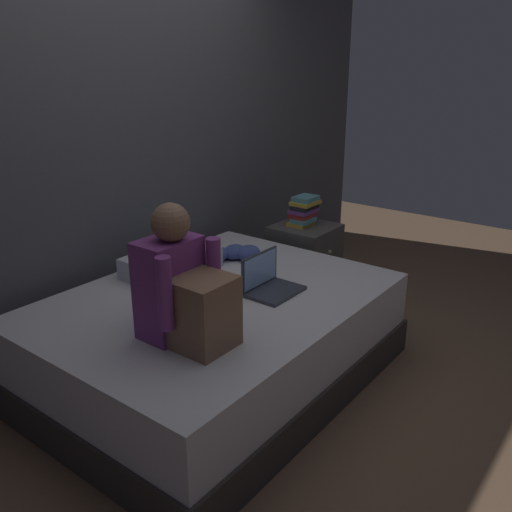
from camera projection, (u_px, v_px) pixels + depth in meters
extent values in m
plane|color=brown|center=(278.00, 380.00, 3.24)|extent=(8.00, 8.00, 0.00)
cube|color=#4C4F54|center=(126.00, 132.00, 3.46)|extent=(5.60, 0.10, 2.70)
cube|color=#332D2B|center=(217.00, 362.00, 3.22)|extent=(2.00, 1.50, 0.21)
cube|color=silver|center=(216.00, 321.00, 3.13)|extent=(1.96, 1.46, 0.32)
cube|color=#474442|center=(304.00, 262.00, 4.26)|extent=(0.44, 0.44, 0.59)
sphere|color=gray|center=(329.00, 252.00, 4.09)|extent=(0.04, 0.04, 0.04)
cube|color=#75337A|center=(170.00, 287.00, 2.59)|extent=(0.30, 0.20, 0.48)
sphere|color=brown|center=(170.00, 222.00, 2.46)|extent=(0.18, 0.18, 0.18)
cube|color=brown|center=(204.00, 313.00, 2.49)|extent=(0.26, 0.24, 0.34)
cylinder|color=#75337A|center=(165.00, 294.00, 2.37)|extent=(0.07, 0.07, 0.34)
cylinder|color=#75337A|center=(214.00, 272.00, 2.61)|extent=(0.07, 0.07, 0.34)
cube|color=#333842|center=(275.00, 292.00, 3.11)|extent=(0.32, 0.22, 0.02)
cube|color=#333842|center=(259.00, 269.00, 3.14)|extent=(0.32, 0.01, 0.20)
cube|color=#8CB2EA|center=(261.00, 270.00, 3.13)|extent=(0.29, 0.00, 0.18)
cube|color=silver|center=(171.00, 263.00, 3.39)|extent=(0.56, 0.36, 0.13)
cube|color=gold|center=(301.00, 223.00, 4.17)|extent=(0.18, 0.15, 0.03)
cube|color=teal|center=(303.00, 220.00, 4.14)|extent=(0.18, 0.13, 0.03)
cube|color=#9E2D28|center=(303.00, 215.00, 4.16)|extent=(0.21, 0.14, 0.04)
cube|color=#703D84|center=(304.00, 211.00, 4.14)|extent=(0.22, 0.15, 0.03)
cube|color=black|center=(305.00, 207.00, 4.13)|extent=(0.21, 0.13, 0.03)
cube|color=gold|center=(305.00, 203.00, 4.12)|extent=(0.21, 0.16, 0.03)
cube|color=teal|center=(306.00, 199.00, 4.11)|extent=(0.18, 0.14, 0.03)
ellipsoid|color=#3D4C8E|center=(248.00, 253.00, 3.61)|extent=(0.18, 0.15, 0.10)
ellipsoid|color=#3D4C8E|center=(216.00, 254.00, 3.58)|extent=(0.18, 0.15, 0.10)
ellipsoid|color=#3D4C8E|center=(235.00, 252.00, 3.64)|extent=(0.17, 0.15, 0.09)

